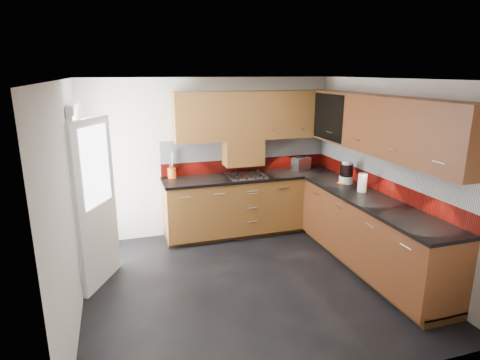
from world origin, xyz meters
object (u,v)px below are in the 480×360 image
object	(u,v)px
gas_hob	(246,175)
utensil_pot	(172,172)
toaster	(301,164)
food_processor	(346,173)

from	to	relation	value
gas_hob	utensil_pot	xyz separation A→B (m)	(-1.10, 0.22, 0.08)
gas_hob	toaster	bearing A→B (deg)	7.47
utensil_pot	toaster	distance (m)	2.07
utensil_pot	toaster	xyz separation A→B (m)	(2.07, -0.09, 0.00)
toaster	utensil_pot	bearing A→B (deg)	177.48
toaster	food_processor	bearing A→B (deg)	-74.60
utensil_pot	gas_hob	bearing A→B (deg)	-11.24
gas_hob	toaster	world-z (taller)	toaster
gas_hob	utensil_pot	world-z (taller)	utensil_pot
utensil_pot	food_processor	distance (m)	2.54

